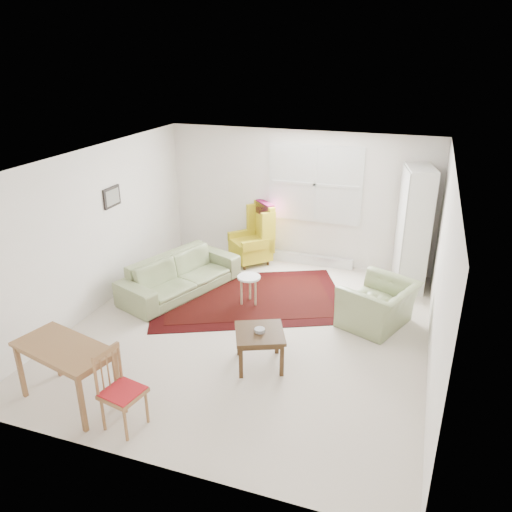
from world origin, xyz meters
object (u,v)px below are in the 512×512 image
(armchair, at_px, (378,301))
(desk_chair, at_px, (123,391))
(cabinet, at_px, (414,229))
(coffee_table, at_px, (260,348))
(stool, at_px, (249,290))
(wingback_chair, at_px, (250,234))
(sofa, at_px, (180,268))
(desk, at_px, (68,374))

(armchair, distance_m, desk_chair, 3.88)
(cabinet, bearing_deg, coffee_table, -129.87)
(armchair, xyz_separation_m, coffee_table, (-1.32, -1.54, -0.15))
(cabinet, bearing_deg, stool, -158.55)
(armchair, xyz_separation_m, wingback_chair, (-2.56, 1.60, 0.18))
(desk_chair, bearing_deg, cabinet, -18.83)
(wingback_chair, distance_m, cabinet, 2.95)
(armchair, bearing_deg, stool, -67.56)
(coffee_table, distance_m, cabinet, 3.59)
(sofa, distance_m, cabinet, 3.95)
(armchair, relative_size, coffee_table, 1.68)
(armchair, bearing_deg, sofa, -68.17)
(stool, xyz_separation_m, desk, (-1.15, -2.95, 0.12))
(armchair, relative_size, stool, 2.09)
(desk_chair, bearing_deg, desk, 90.57)
(desk_chair, bearing_deg, sofa, 27.67)
(cabinet, bearing_deg, armchair, -114.18)
(wingback_chair, xyz_separation_m, cabinet, (2.91, -0.07, 0.46))
(armchair, bearing_deg, coffee_table, -17.97)
(armchair, bearing_deg, cabinet, -170.17)
(coffee_table, xyz_separation_m, desk, (-1.85, -1.40, 0.12))
(stool, xyz_separation_m, cabinet, (2.38, 1.53, 0.80))
(armchair, distance_m, cabinet, 1.70)
(wingback_chair, relative_size, stool, 2.37)
(wingback_chair, height_order, desk, wingback_chair)
(desk, relative_size, desk_chair, 1.28)
(sofa, height_order, wingback_chair, wingback_chair)
(desk, bearing_deg, sofa, 91.72)
(stool, relative_size, desk, 0.42)
(sofa, xyz_separation_m, wingback_chair, (0.70, 1.55, 0.16))
(sofa, relative_size, armchair, 2.07)
(sofa, bearing_deg, coffee_table, -108.65)
(stool, height_order, desk, desk)
(sofa, height_order, desk_chair, desk_chair)
(coffee_table, relative_size, desk, 0.52)
(sofa, bearing_deg, desk, -157.53)
(wingback_chair, relative_size, cabinet, 0.56)
(armchair, distance_m, wingback_chair, 3.03)
(sofa, height_order, coffee_table, sofa)
(sofa, xyz_separation_m, cabinet, (3.61, 1.49, 0.61))
(coffee_table, height_order, stool, coffee_table)
(sofa, distance_m, desk_chair, 3.28)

